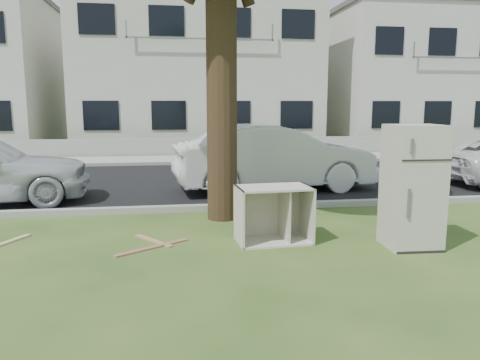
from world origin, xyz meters
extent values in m
plane|color=#2D481A|center=(0.00, 0.00, 0.00)|extent=(120.00, 120.00, 0.00)
cube|color=black|center=(0.00, 6.00, 0.01)|extent=(120.00, 7.00, 0.01)
cube|color=gray|center=(0.00, 2.45, 0.00)|extent=(120.00, 0.18, 0.12)
cube|color=gray|center=(0.00, 9.55, 0.00)|extent=(120.00, 0.18, 0.12)
cube|color=gray|center=(0.00, 11.00, 0.01)|extent=(120.00, 2.80, 0.01)
cube|color=gray|center=(0.00, 12.60, 0.35)|extent=(120.00, 0.15, 0.70)
cylinder|color=black|center=(-0.40, 1.80, 2.60)|extent=(0.54, 0.54, 5.20)
cube|color=#B6B4A6|center=(0.00, 17.50, 3.60)|extent=(11.00, 8.00, 7.20)
cube|color=beige|center=(12.00, 17.50, 3.30)|extent=(10.00, 8.00, 6.60)
cube|color=#595451|center=(12.00, 17.50, 6.72)|extent=(10.20, 8.16, 0.24)
cube|color=#B5AFA4|center=(2.13, -0.29, 0.89)|extent=(0.76, 0.71, 1.78)
cube|color=beige|center=(0.20, 0.23, 0.43)|extent=(1.14, 0.75, 0.85)
cube|color=#906146|center=(-1.60, 0.15, 0.01)|extent=(1.05, 0.76, 0.02)
cube|color=#A37F55|center=(-1.60, 0.50, 0.01)|extent=(0.61, 0.75, 0.02)
cube|color=tan|center=(-3.77, 0.73, 0.01)|extent=(0.49, 0.83, 0.02)
imported|color=silver|center=(1.14, 4.43, 0.79)|extent=(4.93, 2.14, 1.58)
camera|label=1|loc=(-1.29, -6.48, 2.06)|focal=35.00mm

